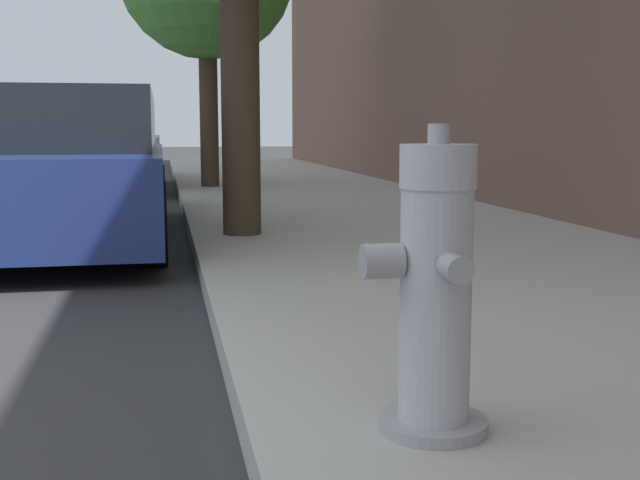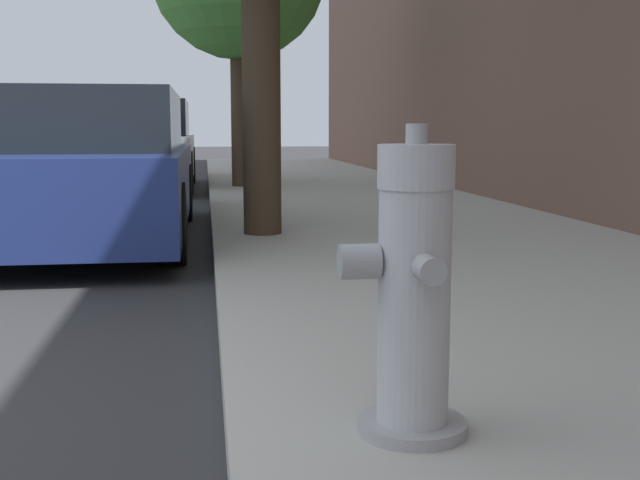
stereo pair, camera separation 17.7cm
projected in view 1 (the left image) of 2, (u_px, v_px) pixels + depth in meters
The scene contains 3 objects.
fire_hydrant at pixel (434, 294), 2.24m from camera, with size 0.37×0.39×0.87m.
parked_car_near at pixel (57, 170), 6.88m from camera, with size 1.82×4.56×1.30m.
parked_car_mid at pixel (103, 147), 12.74m from camera, with size 1.80×4.24×1.42m.
Camera 1 is at (1.52, -2.40, 1.00)m, focal length 45.00 mm.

